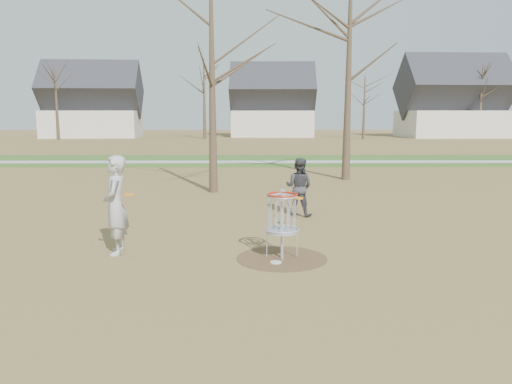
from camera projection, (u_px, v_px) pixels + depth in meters
ground at (282, 258)px, 9.88m from camera, size 160.00×160.00×0.00m
green_band at (262, 160)px, 30.63m from camera, size 160.00×8.00×0.01m
footpath at (262, 162)px, 29.64m from camera, size 160.00×1.50×0.01m
dirt_circle at (282, 258)px, 9.88m from camera, size 1.80×1.80×0.01m
player_standing at (116, 205)px, 10.07m from camera, size 0.57×0.79×2.02m
player_throwing at (299, 187)px, 13.92m from camera, size 0.97×0.88×1.63m
disc_grounded at (276, 262)px, 9.56m from camera, size 0.22×0.22×0.02m
discs_in_play at (227, 197)px, 11.00m from camera, size 3.77×2.52×0.50m
disc_golf_basket at (282, 213)px, 9.74m from camera, size 0.64×0.64×1.35m
bare_trees at (278, 85)px, 44.42m from camera, size 52.62×44.98×9.00m
houses_row at (292, 108)px, 61.29m from camera, size 56.51×10.01×7.26m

